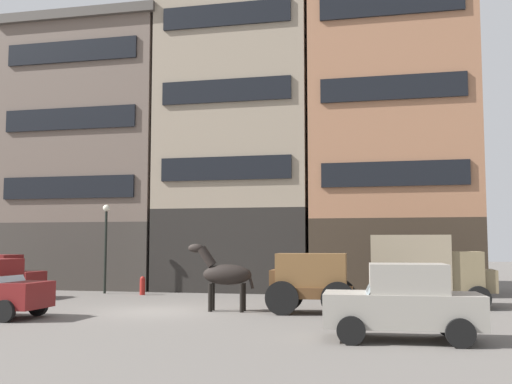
% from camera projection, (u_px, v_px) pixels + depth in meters
% --- Properties ---
extents(ground_plane, '(120.00, 120.00, 0.00)m').
position_uv_depth(ground_plane, '(155.00, 312.00, 20.24)').
color(ground_plane, '#605B56').
extents(building_far_left, '(8.94, 6.61, 14.26)m').
position_uv_depth(building_far_left, '(98.00, 155.00, 32.77)').
color(building_far_left, '#38332D').
rests_on(building_far_left, ground_plane).
extents(building_center_left, '(8.01, 6.61, 15.62)m').
position_uv_depth(building_center_left, '(241.00, 137.00, 31.10)').
color(building_center_left, black).
rests_on(building_center_left, ground_plane).
extents(building_center_right, '(8.14, 6.61, 15.57)m').
position_uv_depth(building_center_right, '(392.00, 132.00, 29.45)').
color(building_center_right, '#33281E').
rests_on(building_center_right, ground_plane).
extents(cargo_wagon, '(2.94, 1.59, 1.98)m').
position_uv_depth(cargo_wagon, '(310.00, 279.00, 19.76)').
color(cargo_wagon, brown).
rests_on(cargo_wagon, ground_plane).
extents(draft_horse, '(2.35, 0.65, 2.30)m').
position_uv_depth(draft_horse, '(224.00, 274.00, 20.40)').
color(draft_horse, black).
rests_on(draft_horse, ground_plane).
extents(delivery_truck_near, '(4.37, 2.16, 2.62)m').
position_uv_depth(delivery_truck_near, '(427.00, 268.00, 21.92)').
color(delivery_truck_near, '#7A6B4C').
rests_on(delivery_truck_near, ground_plane).
extents(sedan_light, '(3.77, 1.99, 1.83)m').
position_uv_depth(sedan_light, '(403.00, 302.00, 14.26)').
color(sedan_light, gray).
rests_on(sedan_light, ground_plane).
extents(pedestrian_officer, '(0.47, 0.47, 1.79)m').
position_uv_depth(pedestrian_officer, '(326.00, 276.00, 24.31)').
color(pedestrian_officer, black).
rests_on(pedestrian_officer, ground_plane).
extents(streetlamp_curbside, '(0.32, 0.32, 4.12)m').
position_uv_depth(streetlamp_curbside, '(106.00, 236.00, 27.76)').
color(streetlamp_curbside, black).
rests_on(streetlamp_curbside, ground_plane).
extents(fire_hydrant_curbside, '(0.24, 0.24, 0.83)m').
position_uv_depth(fire_hydrant_curbside, '(142.00, 285.00, 26.78)').
color(fire_hydrant_curbside, maroon).
rests_on(fire_hydrant_curbside, ground_plane).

